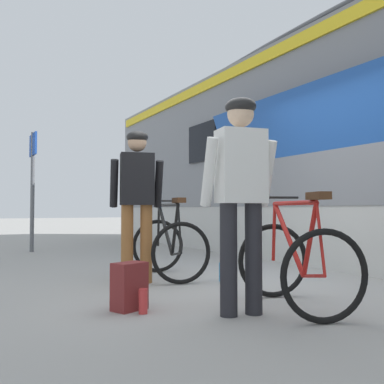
% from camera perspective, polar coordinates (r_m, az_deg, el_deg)
% --- Properties ---
extents(ground_plane, '(80.00, 80.00, 0.00)m').
position_cam_1_polar(ground_plane, '(5.12, 6.35, -11.78)').
color(ground_plane, '#A09E99').
extents(cyclist_near_in_white, '(0.65, 0.38, 1.76)m').
position_cam_1_polar(cyclist_near_in_white, '(3.64, 6.26, 0.99)').
color(cyclist_near_in_white, '#232328').
rests_on(cyclist_near_in_white, ground).
extents(cyclist_far_in_dark, '(0.66, 0.41, 1.76)m').
position_cam_1_polar(cyclist_far_in_dark, '(5.20, -7.07, 0.03)').
color(cyclist_far_in_dark, '#935B2D').
rests_on(cyclist_far_in_dark, ground).
extents(bicycle_near_red, '(0.99, 1.23, 0.99)m').
position_cam_1_polar(bicycle_near_red, '(3.95, 13.18, -8.70)').
color(bicycle_near_red, black).
rests_on(bicycle_near_red, ground).
extents(bicycle_far_black, '(0.87, 1.17, 0.99)m').
position_cam_1_polar(bicycle_far_black, '(5.58, -2.99, -6.84)').
color(bicycle_far_black, black).
rests_on(bicycle_far_black, ground).
extents(backpack_on_platform, '(0.33, 0.27, 0.40)m').
position_cam_1_polar(backpack_on_platform, '(3.88, -8.02, -11.86)').
color(backpack_on_platform, maroon).
rests_on(backpack_on_platform, ground).
extents(water_bottle_near_the_bikes, '(0.07, 0.07, 0.22)m').
position_cam_1_polar(water_bottle_near_the_bikes, '(5.35, 3.86, -10.18)').
color(water_bottle_near_the_bikes, '#338CCC').
rests_on(water_bottle_near_the_bikes, ground).
extents(water_bottle_by_the_backpack, '(0.07, 0.07, 0.20)m').
position_cam_1_polar(water_bottle_by_the_backpack, '(3.76, -6.28, -13.73)').
color(water_bottle_by_the_backpack, red).
rests_on(water_bottle_by_the_backpack, ground).
extents(platform_sign_post, '(0.08, 0.70, 2.40)m').
position_cam_1_polar(platform_sign_post, '(9.49, -19.73, 2.58)').
color(platform_sign_post, '#595B60').
rests_on(platform_sign_post, ground).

